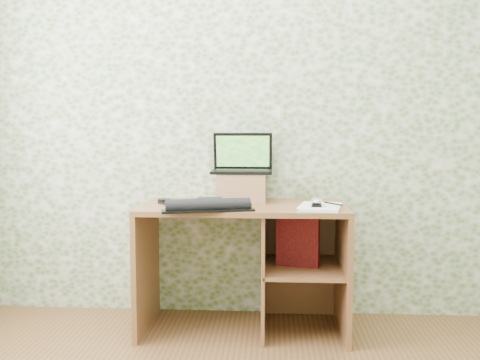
# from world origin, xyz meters

# --- Properties ---
(wall_back) EXTENTS (3.50, 0.00, 3.50)m
(wall_back) POSITION_xyz_m (0.00, 1.75, 1.30)
(wall_back) COLOR silver
(wall_back) RESTS_ON ground
(desk) EXTENTS (1.20, 0.60, 0.75)m
(desk) POSITION_xyz_m (0.08, 1.47, 0.48)
(desk) COLOR brown
(desk) RESTS_ON floor
(riser) EXTENTS (0.29, 0.24, 0.17)m
(riser) POSITION_xyz_m (-0.02, 1.58, 0.84)
(riser) COLOR #9A6D45
(riser) RESTS_ON desk
(laptop) EXTENTS (0.37, 0.26, 0.25)m
(laptop) POSITION_xyz_m (-0.02, 1.62, 0.98)
(laptop) COLOR black
(laptop) RESTS_ON riser
(keyboard) EXTENTS (0.51, 0.36, 0.07)m
(keyboard) POSITION_xyz_m (-0.18, 1.23, 0.77)
(keyboard) COLOR black
(keyboard) RESTS_ON desk
(headphones) EXTENTS (0.21, 0.19, 0.03)m
(headphones) POSITION_xyz_m (-0.41, 1.45, 0.76)
(headphones) COLOR black
(headphones) RESTS_ON desk
(notepad) EXTENTS (0.28, 0.36, 0.01)m
(notepad) POSITION_xyz_m (0.44, 1.33, 0.76)
(notepad) COLOR white
(notepad) RESTS_ON desk
(mouse) EXTENTS (0.08, 0.11, 0.04)m
(mouse) POSITION_xyz_m (0.41, 1.30, 0.78)
(mouse) COLOR #BCBCBE
(mouse) RESTS_ON notepad
(pen) EXTENTS (0.09, 0.12, 0.01)m
(pen) POSITION_xyz_m (0.51, 1.38, 0.77)
(pen) COLOR black
(pen) RESTS_ON notepad
(red_box) EXTENTS (0.26, 0.13, 0.30)m
(red_box) POSITION_xyz_m (0.32, 1.44, 0.54)
(red_box) COLOR maroon
(red_box) RESTS_ON desk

